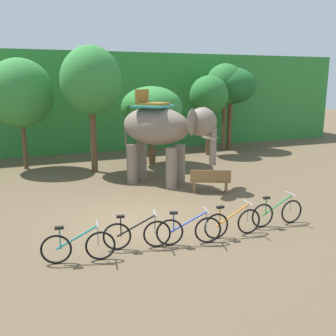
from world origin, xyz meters
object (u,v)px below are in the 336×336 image
(bike_orange, at_px, (233,223))
(bike_green, at_px, (277,213))
(bike_teal, at_px, (78,246))
(tree_center_left, at_px, (231,86))
(tree_right, at_px, (152,108))
(bike_blue, at_px, (189,230))
(tree_far_left, at_px, (20,93))
(tree_far_right, at_px, (91,81))
(bike_black, at_px, (137,234))
(wooden_bench, at_px, (210,180))
(elephant, at_px, (163,130))
(tree_left, at_px, (209,96))
(tree_center_right, at_px, (225,85))

(bike_orange, height_order, bike_green, same)
(bike_teal, bearing_deg, tree_center_left, 47.27)
(tree_right, xyz_separation_m, bike_blue, (-2.39, -9.60, -2.43))
(tree_far_left, distance_m, tree_far_right, 3.46)
(tree_far_right, distance_m, bike_black, 9.51)
(bike_black, xyz_separation_m, wooden_bench, (4.01, 3.71, 0.09))
(elephant, bearing_deg, tree_right, 77.13)
(tree_far_left, relative_size, elephant, 1.35)
(tree_center_left, distance_m, bike_orange, 14.16)
(tree_far_left, distance_m, bike_blue, 11.75)
(bike_black, bearing_deg, tree_left, 54.70)
(bike_black, distance_m, bike_blue, 1.33)
(tree_far_right, height_order, bike_black, tree_far_right)
(tree_center_left, bearing_deg, bike_blue, -124.47)
(bike_blue, xyz_separation_m, wooden_bench, (2.70, 3.95, 0.09))
(tree_far_right, height_order, tree_center_left, tree_far_right)
(tree_left, relative_size, bike_orange, 2.57)
(bike_black, bearing_deg, bike_green, 0.44)
(bike_green, bearing_deg, tree_far_right, 112.40)
(tree_center_left, distance_m, wooden_bench, 10.25)
(tree_far_right, bearing_deg, wooden_bench, -56.39)
(elephant, xyz_separation_m, bike_blue, (-1.51, -5.78, -1.82))
(tree_far_left, bearing_deg, bike_orange, -65.45)
(tree_far_left, bearing_deg, tree_center_left, 5.81)
(tree_right, bearing_deg, tree_center_right, 22.59)
(tree_right, relative_size, elephant, 1.02)
(bike_blue, bearing_deg, bike_black, 169.56)
(tree_center_left, xyz_separation_m, bike_teal, (-10.98, -11.89, -3.41))
(bike_black, bearing_deg, tree_far_right, 85.62)
(elephant, relative_size, bike_black, 2.26)
(tree_left, distance_m, tree_center_right, 2.02)
(tree_center_left, distance_m, elephant, 9.22)
(elephant, distance_m, bike_orange, 6.03)
(bike_teal, relative_size, bike_green, 0.99)
(tree_far_left, relative_size, bike_orange, 3.00)
(bike_black, xyz_separation_m, bike_blue, (1.31, -0.24, 0.00))
(tree_right, distance_m, bike_teal, 11.14)
(tree_right, xyz_separation_m, bike_teal, (-5.17, -9.56, -2.43))
(tree_far_left, bearing_deg, wooden_bench, -47.30)
(bike_black, relative_size, bike_green, 0.98)
(tree_far_left, bearing_deg, bike_teal, -85.83)
(elephant, relative_size, bike_orange, 2.22)
(tree_left, height_order, bike_blue, tree_left)
(tree_center_left, relative_size, wooden_bench, 3.20)
(tree_left, bearing_deg, bike_blue, -119.69)
(elephant, distance_m, bike_teal, 7.39)
(tree_far_left, xyz_separation_m, wooden_bench, (6.27, -6.79, -3.07))
(tree_far_left, relative_size, tree_center_right, 1.01)
(bike_teal, distance_m, wooden_bench, 6.73)
(tree_left, height_order, bike_black, tree_left)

